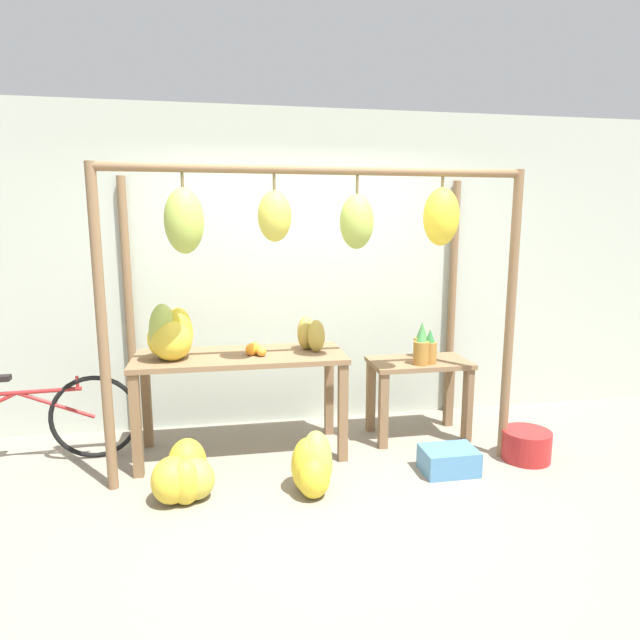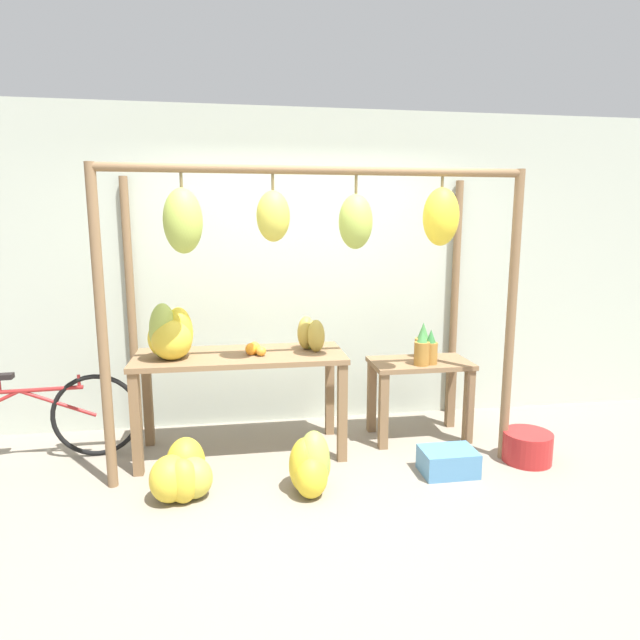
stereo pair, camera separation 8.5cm
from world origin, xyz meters
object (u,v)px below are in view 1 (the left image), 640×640
Objects in this scene: pineapple_cluster at (424,346)px; parked_bicycle at (19,421)px; papaya_pile at (310,334)px; orange_pile at (254,349)px; blue_bucket at (526,445)px; fruit_crate_white at (449,460)px; banana_pile_ground_right at (312,466)px; banana_pile_on_table at (170,337)px; banana_pile_ground_left at (184,475)px.

parked_bicycle is (-3.19, 0.01, -0.45)m from pineapple_cluster.
parked_bicycle is at bearing 179.19° from papaya_pile.
orange_pile is 1.84m from parked_bicycle.
pineapple_cluster is 1.28× the size of papaya_pile.
blue_bucket is 1.21× the size of papaya_pile.
fruit_crate_white is 3.23m from parked_bicycle.
parked_bicycle reaches higher than blue_bucket.
fruit_crate_white is at bearing 5.97° from banana_pile_ground_right.
banana_pile_on_table is 0.64m from orange_pile.
orange_pile is (0.62, 0.01, -0.13)m from banana_pile_on_table.
banana_pile_ground_left is 1.63× the size of papaya_pile.
blue_bucket is 1.90m from papaya_pile.
banana_pile_on_table is 2.26× the size of orange_pile.
orange_pile is at bearing -3.92° from parked_bicycle.
banana_pile_on_table reaches higher than parked_bicycle.
pineapple_cluster is at bearing 3.35° from banana_pile_on_table.
blue_bucket is (0.68, 0.10, 0.02)m from fruit_crate_white.
papaya_pile is (1.08, 0.10, -0.04)m from banana_pile_on_table.
parked_bicycle is at bearing 171.12° from blue_bucket.
papaya_pile reaches higher than orange_pile.
banana_pile_ground_left is 1.46m from parked_bicycle.
orange_pile is at bearing 116.54° from banana_pile_ground_right.
orange_pile is 0.39× the size of banana_pile_ground_left.
papaya_pile is (-1.62, 0.57, 0.83)m from blue_bucket.
fruit_crate_white is (-0.04, -0.68, -0.71)m from pineapple_cluster.
banana_pile_ground_right is 1.23× the size of blue_bucket.
banana_pile_on_table reaches higher than papaya_pile.
pineapple_cluster is 0.23× the size of parked_bicycle.
banana_pile_on_table is 2.06m from pineapple_cluster.
banana_pile_on_table is at bearing 170.21° from blue_bucket.
pineapple_cluster is 0.99m from papaya_pile.
parked_bicycle is at bearing 159.04° from banana_pile_ground_right.
orange_pile reaches higher than parked_bicycle.
banana_pile_ground_left is 2.59m from blue_bucket.
pineapple_cluster is at bearing 4.29° from orange_pile.
parked_bicycle is (-1.76, 0.12, -0.51)m from orange_pile.
pineapple_cluster is at bearing 1.03° from papaya_pile.
parked_bicycle is at bearing 167.49° from fruit_crate_white.
blue_bucket is (1.72, 0.21, -0.07)m from banana_pile_ground_right.
banana_pile_ground_left is 0.29× the size of parked_bicycle.
pineapple_cluster is 1.06× the size of blue_bucket.
orange_pile is 0.48× the size of fruit_crate_white.
banana_pile_ground_right is 1.74m from blue_bucket.
orange_pile reaches higher than fruit_crate_white.
banana_pile_on_table reaches higher than banana_pile_ground_right.
banana_pile_ground_right is 0.26× the size of parked_bicycle.
fruit_crate_white is at bearing -15.70° from banana_pile_on_table.
banana_pile_ground_right is 1.09m from papaya_pile.
banana_pile_ground_right is at bearing -4.82° from banana_pile_ground_left.
pineapple_cluster is 0.98m from fruit_crate_white.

